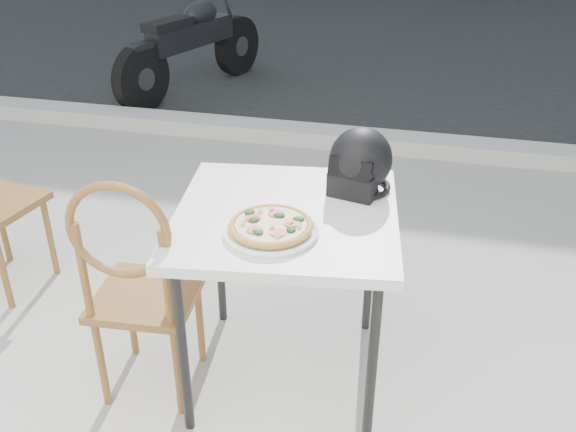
% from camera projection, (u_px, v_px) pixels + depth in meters
% --- Properties ---
extents(ground, '(80.00, 80.00, 0.00)m').
position_uv_depth(ground, '(127.00, 421.00, 2.53)').
color(ground, '#9A9692').
rests_on(ground, ground).
extents(street_asphalt, '(30.00, 8.00, 0.00)m').
position_uv_depth(street_asphalt, '(364.00, 30.00, 8.49)').
color(street_asphalt, black).
rests_on(street_asphalt, ground).
extents(curb, '(30.00, 0.25, 0.12)m').
position_uv_depth(curb, '(296.00, 134.00, 5.05)').
color(curb, '#A8A59D').
rests_on(curb, ground).
extents(cafe_table_main, '(0.93, 0.93, 0.79)m').
position_uv_depth(cafe_table_main, '(286.00, 228.00, 2.43)').
color(cafe_table_main, silver).
rests_on(cafe_table_main, ground).
extents(plate, '(0.42, 0.42, 0.02)m').
position_uv_depth(plate, '(271.00, 231.00, 2.25)').
color(plate, white).
rests_on(plate, cafe_table_main).
extents(pizza, '(0.32, 0.32, 0.04)m').
position_uv_depth(pizza, '(271.00, 225.00, 2.24)').
color(pizza, '#C28F47').
rests_on(pizza, plate).
extents(helmet, '(0.30, 0.31, 0.25)m').
position_uv_depth(helmet, '(360.00, 163.00, 2.51)').
color(helmet, black).
rests_on(helmet, cafe_table_main).
extents(cafe_chair_main, '(0.42, 0.42, 1.02)m').
position_uv_depth(cafe_chair_main, '(136.00, 280.00, 2.39)').
color(cafe_chair_main, brown).
rests_on(cafe_chair_main, ground).
extents(motorcycle, '(0.80, 1.88, 0.98)m').
position_uv_depth(motorcycle, '(192.00, 46.00, 6.01)').
color(motorcycle, black).
rests_on(motorcycle, street_asphalt).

